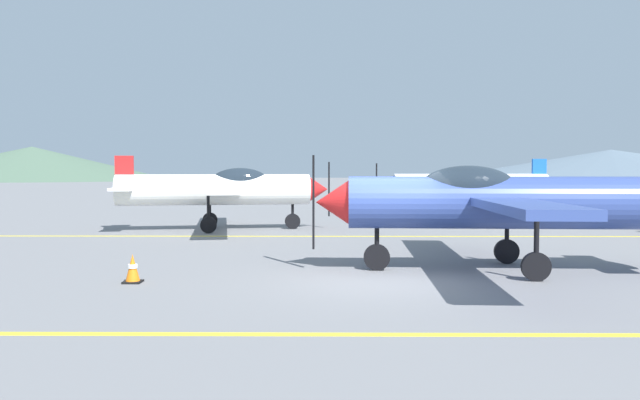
% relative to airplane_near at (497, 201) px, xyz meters
% --- Properties ---
extents(ground_plane, '(400.00, 400.00, 0.00)m').
position_rel_airplane_near_xyz_m(ground_plane, '(-2.62, -1.04, -1.61)').
color(ground_plane, slate).
extents(apron_line_near, '(80.00, 0.16, 0.01)m').
position_rel_airplane_near_xyz_m(apron_line_near, '(-2.62, -5.36, -1.61)').
color(apron_line_near, yellow).
rests_on(apron_line_near, ground_plane).
extents(apron_line_far, '(80.00, 0.16, 0.01)m').
position_rel_airplane_near_xyz_m(apron_line_far, '(-2.62, 7.34, -1.61)').
color(apron_line_far, yellow).
rests_on(apron_line_far, ground_plane).
extents(airplane_near, '(8.30, 9.56, 2.87)m').
position_rel_airplane_near_xyz_m(airplane_near, '(0.00, 0.00, 0.00)').
color(airplane_near, '#33478C').
rests_on(airplane_near, ground_plane).
extents(airplane_mid, '(8.37, 9.59, 2.87)m').
position_rel_airplane_near_xyz_m(airplane_mid, '(-7.86, 9.62, 0.00)').
color(airplane_mid, white).
rests_on(airplane_mid, ground_plane).
extents(airplane_far, '(8.36, 9.59, 2.87)m').
position_rel_airplane_near_xyz_m(airplane_far, '(2.60, 14.58, 0.00)').
color(airplane_far, white).
rests_on(airplane_far, ground_plane).
extents(traffic_cone_front, '(0.36, 0.36, 0.59)m').
position_rel_airplane_near_xyz_m(traffic_cone_front, '(-7.83, -1.47, -1.33)').
color(traffic_cone_front, black).
rests_on(traffic_cone_front, ground_plane).
extents(hill_left, '(69.57, 69.57, 8.55)m').
position_rel_airplane_near_xyz_m(hill_left, '(-78.48, 139.02, 2.66)').
color(hill_left, '#4C6651').
rests_on(hill_left, ground_plane).
extents(hill_centerleft, '(86.52, 86.52, 7.26)m').
position_rel_airplane_near_xyz_m(hill_centerleft, '(61.79, 125.75, 2.02)').
color(hill_centerleft, slate).
rests_on(hill_centerleft, ground_plane).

